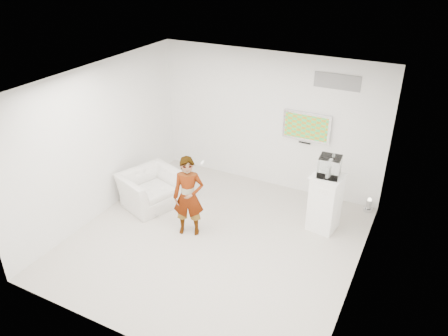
# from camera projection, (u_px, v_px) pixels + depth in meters

# --- Properties ---
(room) EXTENTS (5.01, 5.01, 3.00)m
(room) POSITION_uv_depth(u_px,v_px,m) (214.00, 169.00, 7.39)
(room) COLOR beige
(room) RESTS_ON ground
(tv) EXTENTS (1.00, 0.08, 0.60)m
(tv) POSITION_uv_depth(u_px,v_px,m) (307.00, 126.00, 8.96)
(tv) COLOR silver
(tv) RESTS_ON room
(logo_decal) EXTENTS (0.90, 0.02, 0.30)m
(logo_decal) POSITION_uv_depth(u_px,v_px,m) (337.00, 82.00, 8.32)
(logo_decal) COLOR slate
(logo_decal) RESTS_ON room
(person) EXTENTS (0.67, 0.57, 1.57)m
(person) POSITION_uv_depth(u_px,v_px,m) (189.00, 197.00, 7.97)
(person) COLOR white
(person) RESTS_ON room
(armchair) EXTENTS (1.32, 1.40, 0.73)m
(armchair) POSITION_uv_depth(u_px,v_px,m) (150.00, 189.00, 9.05)
(armchair) COLOR white
(armchair) RESTS_ON room
(pedestal) EXTENTS (0.63, 0.63, 1.14)m
(pedestal) POSITION_uv_depth(u_px,v_px,m) (325.00, 202.00, 8.20)
(pedestal) COLOR white
(pedestal) RESTS_ON room
(floor_uplight) EXTENTS (0.24, 0.24, 0.29)m
(floor_uplight) POSITION_uv_depth(u_px,v_px,m) (369.00, 205.00, 8.92)
(floor_uplight) COLOR silver
(floor_uplight) RESTS_ON room
(vitrine) EXTENTS (0.40, 0.40, 0.38)m
(vitrine) POSITION_uv_depth(u_px,v_px,m) (330.00, 167.00, 7.85)
(vitrine) COLOR white
(vitrine) RESTS_ON pedestal
(console) EXTENTS (0.06, 0.17, 0.22)m
(console) POSITION_uv_depth(u_px,v_px,m) (329.00, 170.00, 7.88)
(console) COLOR white
(console) RESTS_ON pedestal
(wii_remote) EXTENTS (0.05, 0.13, 0.03)m
(wii_remote) POSITION_uv_depth(u_px,v_px,m) (202.00, 163.00, 7.80)
(wii_remote) COLOR white
(wii_remote) RESTS_ON person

